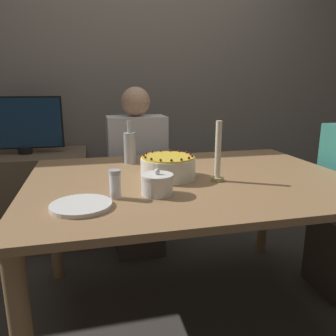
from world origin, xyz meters
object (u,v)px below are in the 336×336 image
sugar_bowl (157,184)px  candle (218,157)px  cake (168,167)px  tv_monitor (23,124)px  sugar_shaker (115,184)px  person_man_blue_shirt (138,183)px  bottle (130,147)px

sugar_bowl → candle: candle is taller
cake → tv_monitor: bearing=127.6°
sugar_bowl → tv_monitor: 1.50m
sugar_shaker → candle: (0.48, 0.14, 0.06)m
sugar_shaker → person_man_blue_shirt: (0.23, 1.00, -0.30)m
candle → bottle: bearing=127.4°
sugar_bowl → person_man_blue_shirt: bearing=86.7°
candle → person_man_blue_shirt: (-0.26, 0.86, -0.36)m
sugar_shaker → candle: 0.51m
sugar_shaker → person_man_blue_shirt: bearing=77.2°
sugar_bowl → candle: size_ratio=0.47×
candle → bottle: 0.58m
bottle → person_man_blue_shirt: size_ratio=0.21×
cake → tv_monitor: tv_monitor is taller
cake → candle: candle is taller
cake → person_man_blue_shirt: 0.81m
cake → bottle: size_ratio=1.08×
sugar_bowl → person_man_blue_shirt: 1.03m
sugar_shaker → tv_monitor: (-0.56, 1.31, 0.10)m
bottle → candle: bearing=-52.6°
cake → candle: 0.24m
cake → sugar_bowl: cake is taller
sugar_shaker → tv_monitor: size_ratio=0.21×
sugar_bowl → sugar_shaker: 0.17m
sugar_shaker → tv_monitor: bearing=113.0°
sugar_shaker → bottle: (0.13, 0.60, 0.03)m
cake → person_man_blue_shirt: bearing=93.3°
sugar_shaker → candle: size_ratio=0.41×
bottle → person_man_blue_shirt: (0.09, 0.40, -0.34)m
sugar_bowl → bottle: size_ratio=0.54×
cake → sugar_shaker: (-0.27, -0.24, 0.00)m
bottle → tv_monitor: tv_monitor is taller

